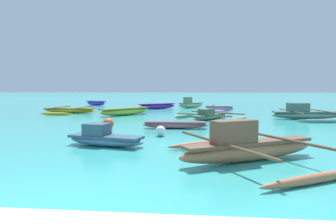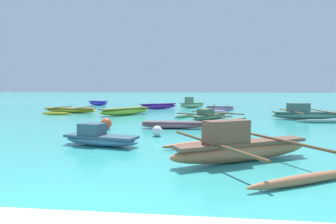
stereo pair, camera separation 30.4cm
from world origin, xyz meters
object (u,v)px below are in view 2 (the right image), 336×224
moored_boat_0 (71,110)px  moored_boat_5 (98,103)px  moored_boat_10 (192,104)px  moored_boat_8 (173,125)px  moored_boat_7 (220,109)px  mooring_buoy_1 (157,131)px  moored_boat_9 (125,111)px  moored_boat_2 (306,114)px  mooring_buoy_2 (106,124)px  moored_boat_3 (99,138)px  moored_boat_1 (158,106)px  moored_boat_4 (240,148)px  moored_boat_6 (209,116)px

moored_boat_0 → moored_boat_5: moored_boat_5 is taller
moored_boat_5 → moored_boat_10: size_ratio=1.06×
moored_boat_8 → moored_boat_0: bearing=135.8°
moored_boat_5 → moored_boat_7: 14.03m
moored_boat_0 → mooring_buoy_1: (7.85, -9.86, -0.00)m
moored_boat_9 → mooring_buoy_1: size_ratio=9.04×
moored_boat_7 → moored_boat_2: bearing=-41.5°
moored_boat_8 → mooring_buoy_2: mooring_buoy_2 is taller
moored_boat_7 → moored_boat_3: bearing=-100.2°
moored_boat_3 → moored_boat_9: (-1.90, 10.48, 0.03)m
moored_boat_2 → moored_boat_8: bearing=-150.4°
moored_boat_1 → moored_boat_3: (0.51, -16.49, -0.02)m
moored_boat_10 → moored_boat_9: bearing=-152.0°
moored_boat_5 → mooring_buoy_2: (6.59, -17.55, -0.02)m
moored_boat_9 → moored_boat_10: moored_boat_10 is taller
moored_boat_9 → moored_boat_10: size_ratio=1.49×
moored_boat_7 → moored_boat_8: moored_boat_7 is taller
moored_boat_2 → moored_boat_0: bearing=165.7°
moored_boat_5 → moored_boat_4: bearing=-36.5°
moored_boat_2 → mooring_buoy_1: bearing=-141.5°
moored_boat_1 → mooring_buoy_1: 14.63m
moored_boat_4 → mooring_buoy_2: bearing=104.6°
moored_boat_3 → moored_boat_4: size_ratio=0.54×
moored_boat_4 → mooring_buoy_2: moored_boat_4 is taller
moored_boat_6 → mooring_buoy_2: 6.52m
moored_boat_8 → mooring_buoy_2: size_ratio=6.06×
moored_boat_7 → moored_boat_10: 4.46m
moored_boat_8 → moored_boat_10: size_ratio=1.24×
moored_boat_5 → moored_boat_8: 19.53m
moored_boat_2 → moored_boat_1: bearing=138.5°
moored_boat_5 → moored_boat_9: (5.68, -10.80, 0.01)m
moored_boat_8 → moored_boat_10: moored_boat_10 is taller
moored_boat_6 → moored_boat_7: size_ratio=1.36×
moored_boat_1 → moored_boat_5: size_ratio=1.27×
moored_boat_1 → moored_boat_2: size_ratio=0.77×
mooring_buoy_2 → moored_boat_0: bearing=123.2°
moored_boat_6 → moored_boat_1: bearing=58.6°
moored_boat_8 → mooring_buoy_2: 2.97m
moored_boat_6 → moored_boat_2: bearing=-50.8°
moored_boat_2 → mooring_buoy_2: bearing=-156.5°
moored_boat_4 → moored_boat_5: moored_boat_4 is taller
moored_boat_8 → moored_boat_1: bearing=99.9°
moored_boat_6 → mooring_buoy_1: moored_boat_6 is taller
moored_boat_1 → moored_boat_2: bearing=-73.1°
moored_boat_6 → moored_boat_5: bearing=72.6°
moored_boat_10 → mooring_buoy_1: size_ratio=6.05×
moored_boat_4 → moored_boat_9: size_ratio=1.38×
moored_boat_5 → moored_boat_9: 12.20m
mooring_buoy_1 → moored_boat_8: bearing=79.8°
mooring_buoy_1 → mooring_buoy_2: (-2.53, 1.72, 0.05)m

